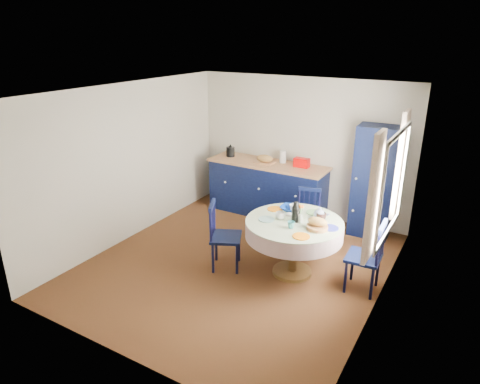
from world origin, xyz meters
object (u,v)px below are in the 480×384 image
object	(u,v)px
cobalt_bowl	(290,208)
mug_c	(321,216)
dining_table	(295,230)
mug_d	(292,207)
chair_far	(307,217)
mug_b	(291,225)
kitchen_counter	(267,188)
pantry_cabinet	(374,182)
mug_a	(280,216)
chair_right	(367,256)
chair_left	(223,235)

from	to	relation	value
cobalt_bowl	mug_c	bearing A→B (deg)	-10.15
dining_table	mug_d	xyz separation A→B (m)	(-0.19, 0.34, 0.17)
chair_far	mug_b	distance (m)	1.28
mug_c	mug_d	bearing A→B (deg)	165.21
kitchen_counter	pantry_cabinet	distance (m)	1.93
mug_b	cobalt_bowl	size ratio (longest dim) A/B	0.37
mug_a	cobalt_bowl	xyz separation A→B (m)	(-0.01, 0.34, -0.02)
chair_right	cobalt_bowl	bearing A→B (deg)	-102.69
chair_far	cobalt_bowl	bearing A→B (deg)	-105.53
chair_right	cobalt_bowl	xyz separation A→B (m)	(-1.19, 0.22, 0.34)
pantry_cabinet	mug_d	size ratio (longest dim) A/B	20.90
cobalt_bowl	mug_b	bearing A→B (deg)	-64.50
pantry_cabinet	cobalt_bowl	world-z (taller)	pantry_cabinet
cobalt_bowl	chair_far	bearing A→B (deg)	88.46
pantry_cabinet	chair_far	size ratio (longest dim) A/B	2.05
dining_table	mug_a	bearing A→B (deg)	-170.26
chair_far	mug_a	bearing A→B (deg)	-104.66
chair_left	mug_a	size ratio (longest dim) A/B	7.76
dining_table	cobalt_bowl	world-z (taller)	dining_table
pantry_cabinet	chair_right	size ratio (longest dim) A/B	1.87
mug_a	dining_table	bearing A→B (deg)	9.74
mug_c	chair_far	bearing A→B (deg)	122.70
pantry_cabinet	cobalt_bowl	distance (m)	1.72
chair_left	mug_c	world-z (taller)	chair_left
mug_d	mug_b	bearing A→B (deg)	-67.83
chair_left	chair_right	xyz separation A→B (m)	(1.92, 0.43, -0.00)
pantry_cabinet	mug_a	bearing A→B (deg)	-115.96
kitchen_counter	mug_b	bearing A→B (deg)	-55.34
chair_left	pantry_cabinet	bearing A→B (deg)	-61.19
dining_table	chair_right	world-z (taller)	dining_table
chair_left	cobalt_bowl	world-z (taller)	chair_left
mug_b	pantry_cabinet	bearing A→B (deg)	74.99
kitchen_counter	mug_c	bearing A→B (deg)	-43.34
mug_b	mug_d	world-z (taller)	mug_b
pantry_cabinet	chair_far	world-z (taller)	pantry_cabinet
chair_far	mug_b	size ratio (longest dim) A/B	9.04
chair_far	cobalt_bowl	distance (m)	0.77
mug_d	dining_table	bearing A→B (deg)	-60.70
mug_a	mug_c	xyz separation A→B (m)	(0.50, 0.25, 0.00)
chair_far	mug_a	xyz separation A→B (m)	(-0.01, -1.01, 0.40)
kitchen_counter	dining_table	xyz separation A→B (m)	(1.29, -1.73, 0.18)
chair_far	mug_a	world-z (taller)	mug_a
kitchen_counter	mug_d	xyz separation A→B (m)	(1.10, -1.38, 0.34)
mug_b	mug_c	xyz separation A→B (m)	(0.25, 0.44, 0.01)
chair_left	mug_c	bearing A→B (deg)	-91.60
mug_d	cobalt_bowl	distance (m)	0.04
chair_left	chair_far	size ratio (longest dim) A/B	1.10
mug_c	chair_right	bearing A→B (deg)	-10.29
chair_far	pantry_cabinet	bearing A→B (deg)	33.39
pantry_cabinet	mug_c	xyz separation A→B (m)	(-0.30, -1.61, -0.06)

